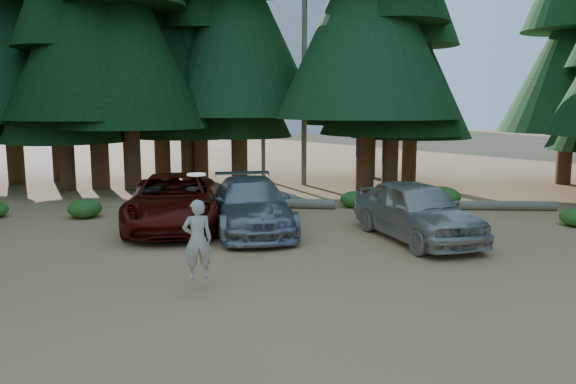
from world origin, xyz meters
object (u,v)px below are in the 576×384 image
silver_minivan_center (251,205)px  log_left (269,203)px  silver_minivan_right (416,210)px  red_pickup (173,201)px  log_mid (249,198)px  frisbee_player (197,239)px  log_right (483,205)px

silver_minivan_center → log_left: bearing=73.2°
silver_minivan_center → silver_minivan_right: bearing=-24.6°
red_pickup → log_mid: size_ratio=1.61×
red_pickup → silver_minivan_center: 2.44m
red_pickup → frisbee_player: (1.86, -5.95, 0.25)m
silver_minivan_right → red_pickup: bearing=148.7°
log_mid → log_left: bearing=-56.4°
frisbee_player → red_pickup: bearing=-91.0°
silver_minivan_right → log_left: 6.51m
frisbee_player → log_right: frisbee_player is taller
silver_minivan_right → frisbee_player: (-5.15, -4.49, 0.24)m
silver_minivan_right → log_right: silver_minivan_right is taller
red_pickup → log_left: (2.70, 3.37, -0.62)m
log_left → log_mid: bearing=134.6°
silver_minivan_right → log_left: (-4.31, 4.83, -0.64)m
frisbee_player → silver_minivan_center: bearing=-114.0°
silver_minivan_center → frisbee_player: size_ratio=2.51×
frisbee_player → log_left: frisbee_player is taller
silver_minivan_right → log_right: 5.62m
silver_minivan_center → log_mid: size_ratio=1.48×
log_mid → log_right: size_ratio=0.70×
red_pickup → log_left: size_ratio=1.20×
silver_minivan_right → log_left: bearing=112.3°
red_pickup → log_right: 10.72m
frisbee_player → log_right: bearing=-151.3°
red_pickup → log_right: size_ratio=1.13×
silver_minivan_center → log_right: silver_minivan_center is taller
log_right → log_mid: bearing=171.6°
red_pickup → frisbee_player: bearing=-82.5°
log_mid → red_pickup: bearing=-116.3°
red_pickup → frisbee_player: 6.24m
red_pickup → log_right: (10.25, 3.08, -0.63)m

